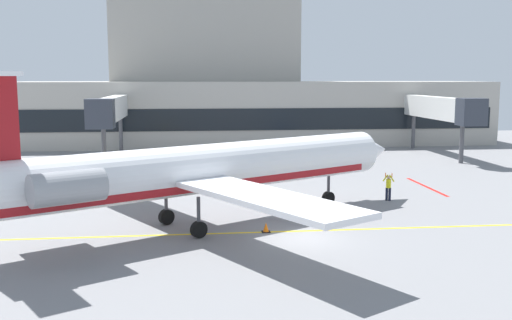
# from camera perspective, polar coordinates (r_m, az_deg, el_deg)

# --- Properties ---
(ground) EXTENTS (120.00, 120.00, 0.11)m
(ground) POSITION_cam_1_polar(r_m,az_deg,el_deg) (31.87, 4.75, -7.61)
(ground) COLOR slate
(terminal_building) EXTENTS (60.96, 15.51, 20.41)m
(terminal_building) POSITION_cam_1_polar(r_m,az_deg,el_deg) (78.41, -1.80, 6.93)
(terminal_building) COLOR #ADA89E
(terminal_building) RESTS_ON ground
(jet_bridge_west) EXTENTS (2.40, 17.71, 6.65)m
(jet_bridge_west) POSITION_cam_1_polar(r_m,az_deg,el_deg) (61.13, -13.89, 4.70)
(jet_bridge_west) COLOR silver
(jet_bridge_west) RESTS_ON ground
(jet_bridge_east) EXTENTS (2.40, 17.07, 6.54)m
(jet_bridge_east) POSITION_cam_1_polar(r_m,az_deg,el_deg) (66.66, 17.51, 4.73)
(jet_bridge_east) COLOR silver
(jet_bridge_east) RESTS_ON ground
(regional_jet) EXTENTS (28.67, 23.33, 8.77)m
(regional_jet) POSITION_cam_1_polar(r_m,az_deg,el_deg) (33.14, -6.06, -1.02)
(regional_jet) COLOR white
(regional_jet) RESTS_ON ground
(baggage_tug) EXTENTS (3.44, 2.79, 2.02)m
(baggage_tug) POSITION_cam_1_polar(r_m,az_deg,el_deg) (52.76, -10.45, -0.41)
(baggage_tug) COLOR #E5B20C
(baggage_tug) RESTS_ON ground
(pushback_tractor) EXTENTS (3.91, 3.76, 2.11)m
(pushback_tractor) POSITION_cam_1_polar(r_m,az_deg,el_deg) (58.51, 6.92, 0.52)
(pushback_tractor) COLOR #19389E
(pushback_tractor) RESTS_ON ground
(marshaller) EXTENTS (0.77, 0.49, 1.94)m
(marshaller) POSITION_cam_1_polar(r_m,az_deg,el_deg) (42.02, 12.70, -2.52)
(marshaller) COLOR #191E33
(marshaller) RESTS_ON ground
(safety_cone_alpha) EXTENTS (0.47, 0.47, 0.55)m
(safety_cone_alpha) POSITION_cam_1_polar(r_m,az_deg,el_deg) (42.33, -9.89, -3.39)
(safety_cone_alpha) COLOR orange
(safety_cone_alpha) RESTS_ON ground
(safety_cone_bravo) EXTENTS (0.47, 0.47, 0.55)m
(safety_cone_bravo) POSITION_cam_1_polar(r_m,az_deg,el_deg) (41.22, 3.17, -3.59)
(safety_cone_bravo) COLOR orange
(safety_cone_bravo) RESTS_ON ground
(safety_cone_charlie) EXTENTS (0.47, 0.47, 0.55)m
(safety_cone_charlie) POSITION_cam_1_polar(r_m,az_deg,el_deg) (32.84, 0.97, -6.58)
(safety_cone_charlie) COLOR orange
(safety_cone_charlie) RESTS_ON ground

